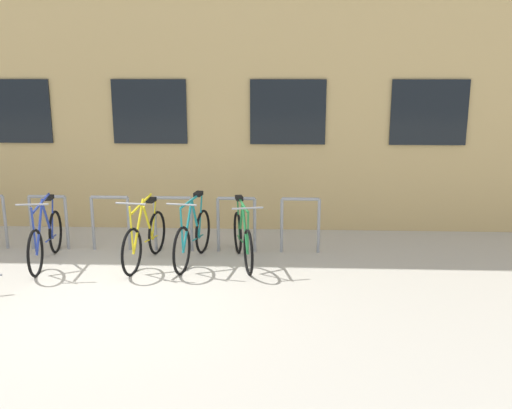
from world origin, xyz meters
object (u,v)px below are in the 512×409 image
(bicycle_green, at_px, (243,238))
(bicycle_yellow, at_px, (145,238))
(bicycle_teal, at_px, (193,237))
(bicycle_blue, at_px, (46,238))

(bicycle_green, bearing_deg, bicycle_yellow, -176.27)
(bicycle_green, height_order, bicycle_yellow, bicycle_yellow)
(bicycle_teal, height_order, bicycle_green, bicycle_teal)
(bicycle_green, bearing_deg, bicycle_blue, -176.98)
(bicycle_teal, bearing_deg, bicycle_yellow, -173.78)
(bicycle_blue, xyz_separation_m, bicycle_green, (2.92, 0.15, -0.01))
(bicycle_teal, height_order, bicycle_yellow, bicycle_yellow)
(bicycle_blue, xyz_separation_m, bicycle_yellow, (1.47, 0.06, -0.00))
(bicycle_teal, relative_size, bicycle_yellow, 1.00)
(bicycle_blue, relative_size, bicycle_yellow, 1.05)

